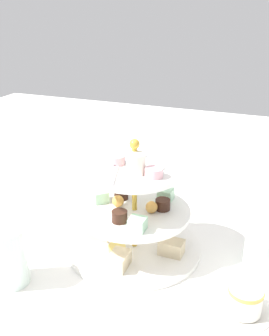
{
  "coord_description": "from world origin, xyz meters",
  "views": [
    {
      "loc": [
        0.68,
        0.27,
        0.49
      ],
      "look_at": [
        0.0,
        0.0,
        0.18
      ],
      "focal_mm": 43.9,
      "sensor_mm": 36.0,
      "label": 1
    }
  ],
  "objects_px": {
    "water_glass_tall_right": "(9,256)",
    "butter_knife_left": "(70,196)",
    "tiered_serving_stand": "(134,220)",
    "teacup_with_saucer": "(245,302)",
    "water_glass_short_left": "(261,253)"
  },
  "relations": [
    {
      "from": "water_glass_tall_right",
      "to": "butter_knife_left",
      "type": "bearing_deg",
      "value": -167.47
    },
    {
      "from": "tiered_serving_stand",
      "to": "butter_knife_left",
      "type": "bearing_deg",
      "value": -123.82
    },
    {
      "from": "water_glass_tall_right",
      "to": "teacup_with_saucer",
      "type": "bearing_deg",
      "value": 99.93
    },
    {
      "from": "tiered_serving_stand",
      "to": "water_glass_short_left",
      "type": "bearing_deg",
      "value": 96.54
    },
    {
      "from": "teacup_with_saucer",
      "to": "water_glass_short_left",
      "type": "bearing_deg",
      "value": 175.9
    },
    {
      "from": "water_glass_short_left",
      "to": "teacup_with_saucer",
      "type": "distance_m",
      "value": 0.14
    },
    {
      "from": "teacup_with_saucer",
      "to": "water_glass_tall_right",
      "type": "bearing_deg",
      "value": -80.07
    },
    {
      "from": "tiered_serving_stand",
      "to": "water_glass_short_left",
      "type": "height_order",
      "value": "tiered_serving_stand"
    },
    {
      "from": "butter_knife_left",
      "to": "water_glass_short_left",
      "type": "bearing_deg",
      "value": 113.12
    },
    {
      "from": "teacup_with_saucer",
      "to": "butter_knife_left",
      "type": "bearing_deg",
      "value": -119.48
    },
    {
      "from": "water_glass_tall_right",
      "to": "butter_knife_left",
      "type": "height_order",
      "value": "water_glass_tall_right"
    },
    {
      "from": "water_glass_short_left",
      "to": "teacup_with_saucer",
      "type": "relative_size",
      "value": 0.78
    },
    {
      "from": "water_glass_tall_right",
      "to": "water_glass_short_left",
      "type": "height_order",
      "value": "water_glass_tall_right"
    },
    {
      "from": "teacup_with_saucer",
      "to": "butter_knife_left",
      "type": "height_order",
      "value": "teacup_with_saucer"
    },
    {
      "from": "tiered_serving_stand",
      "to": "butter_knife_left",
      "type": "xyz_separation_m",
      "value": [
        -0.17,
        -0.25,
        -0.07
      ]
    }
  ]
}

